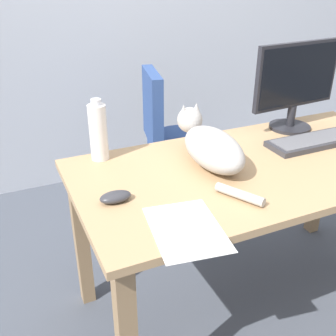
# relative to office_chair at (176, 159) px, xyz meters

# --- Properties ---
(ground_plane) EXTENTS (8.00, 8.00, 0.00)m
(ground_plane) POSITION_rel_office_chair_xyz_m (0.01, -0.78, -0.42)
(ground_plane) COLOR #474C56
(desk) EXTENTS (1.52, 0.75, 0.74)m
(desk) POSITION_rel_office_chair_xyz_m (0.01, -0.78, 0.22)
(desk) COLOR tan
(desk) RESTS_ON ground_plane
(office_chair) EXTENTS (0.49, 0.48, 0.95)m
(office_chair) POSITION_rel_office_chair_xyz_m (0.00, 0.00, 0.00)
(office_chair) COLOR black
(office_chair) RESTS_ON ground_plane
(monitor) EXTENTS (0.48, 0.20, 0.41)m
(monitor) POSITION_rel_office_chair_xyz_m (0.37, -0.52, 0.55)
(monitor) COLOR #232328
(monitor) RESTS_ON desk
(keyboard) EXTENTS (0.44, 0.15, 0.03)m
(keyboard) POSITION_rel_office_chair_xyz_m (0.34, -0.72, 0.34)
(keyboard) COLOR #333338
(keyboard) RESTS_ON desk
(cat) EXTENTS (0.19, 0.61, 0.20)m
(cat) POSITION_rel_office_chair_xyz_m (-0.18, -0.71, 0.40)
(cat) COLOR #B2ADA8
(cat) RESTS_ON desk
(computer_mouse) EXTENTS (0.11, 0.06, 0.04)m
(computer_mouse) POSITION_rel_office_chair_xyz_m (-0.62, -0.83, 0.34)
(computer_mouse) COLOR #333338
(computer_mouse) RESTS_ON desk
(paper_sheet) EXTENTS (0.25, 0.32, 0.00)m
(paper_sheet) POSITION_rel_office_chair_xyz_m (-0.47, -1.07, 0.32)
(paper_sheet) COLOR white
(paper_sheet) RESTS_ON desk
(water_bottle) EXTENTS (0.07, 0.07, 0.26)m
(water_bottle) POSITION_rel_office_chair_xyz_m (-0.57, -0.47, 0.44)
(water_bottle) COLOR silver
(water_bottle) RESTS_ON desk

